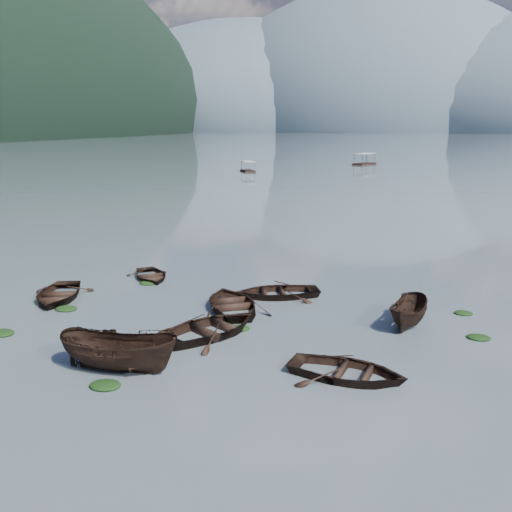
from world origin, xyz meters
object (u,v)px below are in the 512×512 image
(rowboat_3, at_px, (232,309))
(pontoon_left, at_px, (248,172))
(pontoon_centre, at_px, (364,165))
(rowboat_0, at_px, (58,299))

(rowboat_3, bearing_deg, pontoon_left, -103.65)
(rowboat_3, bearing_deg, pontoon_centre, -117.84)
(rowboat_3, distance_m, pontoon_centre, 113.01)
(pontoon_left, bearing_deg, rowboat_3, -102.63)
(pontoon_centre, bearing_deg, rowboat_0, -68.71)
(rowboat_0, bearing_deg, pontoon_left, 80.20)
(pontoon_left, bearing_deg, pontoon_centre, 24.25)
(rowboat_3, xyz_separation_m, pontoon_left, (-24.40, 85.36, 0.00))
(rowboat_0, xyz_separation_m, pontoon_left, (-14.64, 86.37, 0.00))
(rowboat_3, xyz_separation_m, pontoon_centre, (-3.48, 112.96, 0.00))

